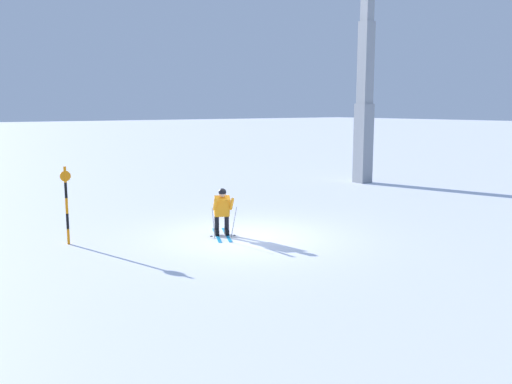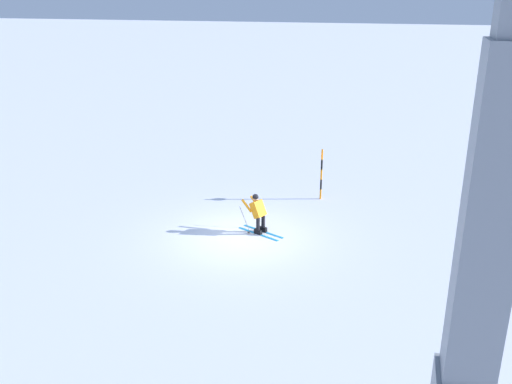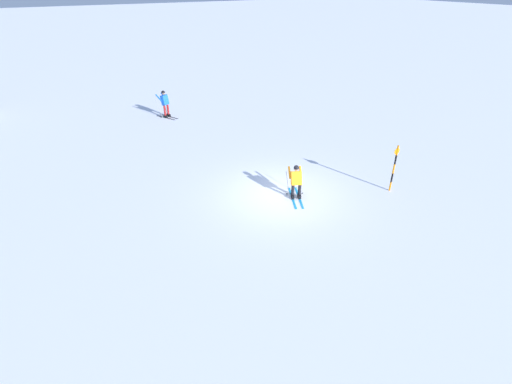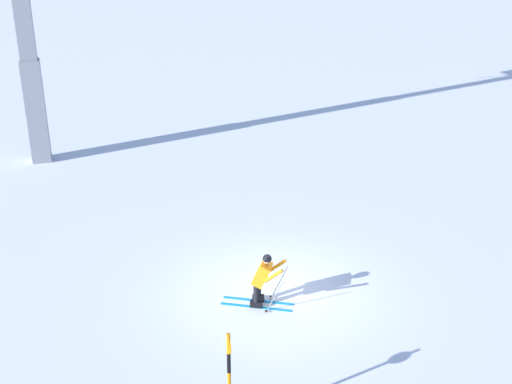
# 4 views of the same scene
# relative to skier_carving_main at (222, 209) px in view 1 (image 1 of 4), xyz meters

# --- Properties ---
(ground_plane) EXTENTS (260.00, 260.00, 0.00)m
(ground_plane) POSITION_rel_skier_carving_main_xyz_m (0.46, 0.52, -0.77)
(ground_plane) COLOR white
(skier_carving_main) EXTENTS (1.72, 1.14, 1.48)m
(skier_carving_main) POSITION_rel_skier_carving_main_xyz_m (0.00, 0.00, 0.00)
(skier_carving_main) COLOR #198CCC
(skier_carving_main) RESTS_ON ground_plane
(lift_tower_near) EXTENTS (0.67, 2.35, 11.80)m
(lift_tower_near) POSITION_rel_skier_carving_main_xyz_m (-5.42, 11.35, 4.18)
(lift_tower_near) COLOR gray
(lift_tower_near) RESTS_ON ground_plane
(trail_marker_pole) EXTENTS (0.07, 0.28, 2.07)m
(trail_marker_pole) POSITION_rel_skier_carving_main_xyz_m (-1.62, -3.78, 0.34)
(trail_marker_pole) COLOR orange
(trail_marker_pole) RESTS_ON ground_plane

